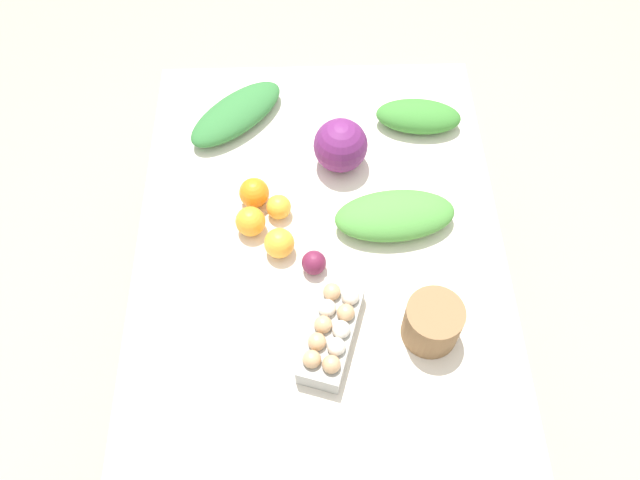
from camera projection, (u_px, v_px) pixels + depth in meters
name	position (u px, v px, depth m)	size (l,w,h in m)	color
ground_plane	(320.00, 347.00, 2.29)	(8.00, 8.00, 0.00)	#C6B289
dining_table	(320.00, 260.00, 1.75)	(1.35, 0.98, 0.73)	silver
cabbage_purple	(341.00, 146.00, 1.75)	(0.15, 0.15, 0.15)	#6B2366
egg_carton	(331.00, 332.00, 1.49)	(0.28, 0.18, 0.09)	#A8A8A3
paper_bag	(432.00, 323.00, 1.49)	(0.14, 0.14, 0.12)	olive
greens_bunch_scallion	(236.00, 114.00, 1.87)	(0.34, 0.14, 0.07)	#337538
greens_bunch_beet_tops	(418.00, 116.00, 1.86)	(0.25, 0.12, 0.08)	#3D8433
greens_bunch_kale	(395.00, 215.00, 1.67)	(0.33, 0.16, 0.08)	#4C933D
beet_root	(314.00, 263.00, 1.61)	(0.06, 0.06, 0.06)	maroon
orange_0	(254.00, 193.00, 1.71)	(0.08, 0.08, 0.08)	orange
orange_1	(279.00, 243.00, 1.63)	(0.08, 0.08, 0.08)	#F9A833
orange_2	(279.00, 207.00, 1.70)	(0.07, 0.07, 0.07)	#F9A833
orange_3	(250.00, 221.00, 1.66)	(0.08, 0.08, 0.08)	orange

